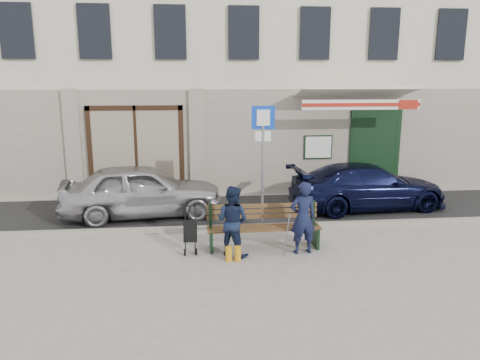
{
  "coord_description": "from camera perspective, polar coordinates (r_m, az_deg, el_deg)",
  "views": [
    {
      "loc": [
        -1.5,
        -9.05,
        3.59
      ],
      "look_at": [
        -0.44,
        1.6,
        1.2
      ],
      "focal_mm": 35.0,
      "sensor_mm": 36.0,
      "label": 1
    }
  ],
  "objects": [
    {
      "name": "curb",
      "position": [
        11.22,
        2.29,
        -5.75
      ],
      "size": [
        60.0,
        0.18,
        0.12
      ],
      "primitive_type": "cube",
      "color": "#9E9384",
      "rests_on": "ground"
    },
    {
      "name": "parking_sign",
      "position": [
        10.98,
        2.8,
        4.14
      ],
      "size": [
        0.54,
        0.08,
        2.92
      ],
      "rotation": [
        0.0,
        0.0,
        -0.06
      ],
      "color": "gray",
      "rests_on": "ground"
    },
    {
      "name": "car_silver",
      "position": [
        12.34,
        -11.88,
        -1.23
      ],
      "size": [
        4.27,
        2.14,
        1.4
      ],
      "primitive_type": "imported",
      "rotation": [
        0.0,
        0.0,
        1.69
      ],
      "color": "#AFB0B4",
      "rests_on": "ground"
    },
    {
      "name": "bench",
      "position": [
        9.95,
        2.66,
        -5.77
      ],
      "size": [
        2.4,
        1.17,
        0.98
      ],
      "color": "brown",
      "rests_on": "ground"
    },
    {
      "name": "woman",
      "position": [
        9.47,
        -0.96,
        -5.01
      ],
      "size": [
        0.89,
        0.84,
        1.45
      ],
      "primitive_type": "imported",
      "rotation": [
        0.0,
        0.0,
        2.58
      ],
      "color": "#131B35",
      "rests_on": "ground"
    },
    {
      "name": "building",
      "position": [
        17.62,
        -0.8,
        17.09
      ],
      "size": [
        20.0,
        8.27,
        10.0
      ],
      "color": "beige",
      "rests_on": "ground"
    },
    {
      "name": "asphalt_lane",
      "position": [
        12.76,
        1.3,
        -3.74
      ],
      "size": [
        60.0,
        3.2,
        0.01
      ],
      "primitive_type": "cube",
      "color": "#282828",
      "rests_on": "ground"
    },
    {
      "name": "car_navy",
      "position": [
        13.3,
        15.3,
        -0.76
      ],
      "size": [
        4.45,
        2.18,
        1.25
      ],
      "primitive_type": "imported",
      "rotation": [
        0.0,
        0.0,
        1.67
      ],
      "color": "black",
      "rests_on": "ground"
    },
    {
      "name": "man",
      "position": [
        9.67,
        7.68,
        -4.57
      ],
      "size": [
        0.6,
        0.44,
        1.51
      ],
      "primitive_type": "imported",
      "rotation": [
        0.0,
        0.0,
        3.29
      ],
      "color": "#121734",
      "rests_on": "ground"
    },
    {
      "name": "ground",
      "position": [
        9.85,
        3.51,
        -8.81
      ],
      "size": [
        80.0,
        80.0,
        0.0
      ],
      "primitive_type": "plane",
      "color": "#9E9991",
      "rests_on": "ground"
    },
    {
      "name": "stroller",
      "position": [
        9.77,
        -6.08,
        -6.36
      ],
      "size": [
        0.29,
        0.41,
        0.97
      ],
      "rotation": [
        0.0,
        0.0,
        -0.05
      ],
      "color": "black",
      "rests_on": "ground"
    }
  ]
}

